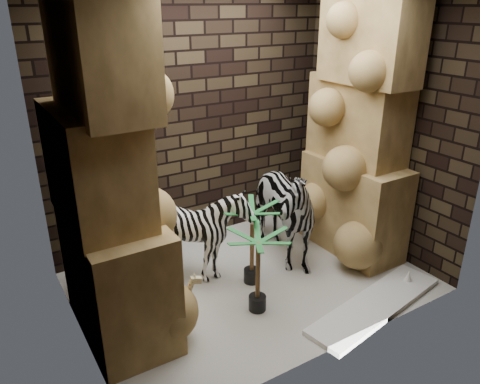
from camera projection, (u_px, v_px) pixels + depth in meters
floor at (251, 281)px, 4.97m from camera, size 3.50×3.50×0.00m
wall_back at (193, 120)px, 5.38m from camera, size 3.50×0.00×3.50m
wall_front at (345, 189)px, 3.41m from camera, size 3.50×0.00×3.50m
wall_left at (61, 182)px, 3.54m from camera, size 0.00×3.00×3.00m
wall_right at (382, 123)px, 5.24m from camera, size 0.00×3.00×3.00m
rock_pillar_left at (106, 174)px, 3.71m from camera, size 0.68×1.30×3.00m
rock_pillar_right at (361, 127)px, 5.08m from camera, size 0.58×1.25×3.00m
zebra_right at (276, 200)px, 5.16m from camera, size 0.81×1.30×1.45m
zebra_left at (200, 237)px, 4.86m from camera, size 0.89×1.09×0.97m
giraffe_toy at (173, 307)px, 4.05m from camera, size 0.33×0.17×0.62m
palm_front at (252, 244)px, 4.79m from camera, size 0.36×0.36×0.90m
palm_back at (258, 272)px, 4.36m from camera, size 0.36×0.36×0.84m
surfboard at (376, 305)px, 4.54m from camera, size 1.73×0.69×0.05m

